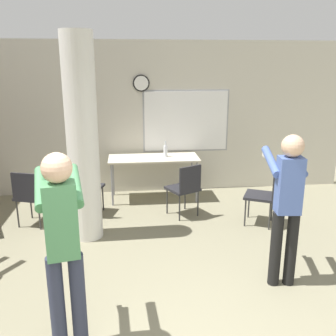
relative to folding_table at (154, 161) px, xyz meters
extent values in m
cube|color=beige|center=(-0.25, 0.52, 0.68)|extent=(8.00, 0.12, 2.80)
cylinder|color=black|center=(-0.18, 0.44, 1.33)|extent=(0.30, 0.03, 0.30)
cylinder|color=white|center=(-0.18, 0.43, 1.33)|extent=(0.26, 0.01, 0.25)
cube|color=#99999E|center=(0.65, 0.45, 0.63)|extent=(1.62, 0.01, 1.16)
cube|color=white|center=(0.65, 0.44, 0.63)|extent=(1.56, 0.02, 1.10)
cylinder|color=silver|center=(-1.06, -1.44, 0.68)|extent=(0.43, 0.43, 2.80)
cube|color=beige|center=(0.00, 0.00, 0.04)|extent=(1.60, 0.65, 0.03)
cylinder|color=gray|center=(-0.74, -0.27, -0.35)|extent=(0.04, 0.04, 0.75)
cylinder|color=gray|center=(0.74, -0.27, -0.35)|extent=(0.04, 0.04, 0.75)
cylinder|color=gray|center=(-0.74, 0.27, -0.35)|extent=(0.04, 0.04, 0.75)
cylinder|color=gray|center=(0.74, 0.27, -0.35)|extent=(0.04, 0.04, 0.75)
cylinder|color=silver|center=(0.22, 0.02, 0.16)|extent=(0.07, 0.07, 0.20)
cylinder|color=silver|center=(0.22, 0.02, 0.30)|extent=(0.03, 0.03, 0.09)
cube|color=#232328|center=(-1.12, -0.60, -0.27)|extent=(0.55, 0.55, 0.04)
cube|color=#232328|center=(-1.17, -0.80, -0.05)|extent=(0.39, 0.14, 0.40)
cylinder|color=#333333|center=(-0.89, -0.48, -0.50)|extent=(0.02, 0.02, 0.43)
cylinder|color=#333333|center=(-1.24, -0.38, -0.50)|extent=(0.02, 0.02, 0.43)
cylinder|color=#333333|center=(-0.99, -0.83, -0.50)|extent=(0.02, 0.02, 0.43)
cylinder|color=#333333|center=(-1.34, -0.73, -0.50)|extent=(0.02, 0.02, 0.43)
cube|color=#232328|center=(1.52, -1.28, -0.27)|extent=(0.59, 0.59, 0.04)
cube|color=#232328|center=(1.71, -1.38, -0.05)|extent=(0.20, 0.37, 0.40)
cylinder|color=#333333|center=(1.44, -1.04, -0.50)|extent=(0.02, 0.02, 0.43)
cylinder|color=#333333|center=(1.28, -1.36, -0.50)|extent=(0.02, 0.02, 0.43)
cylinder|color=#333333|center=(1.77, -1.20, -0.50)|extent=(0.02, 0.02, 0.43)
cylinder|color=#333333|center=(1.60, -1.53, -0.50)|extent=(0.02, 0.02, 0.43)
cube|color=#232328|center=(-1.90, -0.92, -0.27)|extent=(0.56, 0.56, 0.04)
cube|color=#232328|center=(-1.96, -1.11, -0.05)|extent=(0.39, 0.15, 0.40)
cylinder|color=#333333|center=(-1.67, -0.80, -0.50)|extent=(0.02, 0.02, 0.43)
cylinder|color=#333333|center=(-2.01, -0.69, -0.50)|extent=(0.02, 0.02, 0.43)
cylinder|color=#333333|center=(-1.78, -1.15, -0.50)|extent=(0.02, 0.02, 0.43)
cylinder|color=#333333|center=(-2.13, -1.03, -0.50)|extent=(0.02, 0.02, 0.43)
cube|color=#232328|center=(0.40, -0.82, -0.27)|extent=(0.59, 0.59, 0.04)
cube|color=#232328|center=(0.50, -1.00, -0.05)|extent=(0.37, 0.20, 0.40)
cylinder|color=#333333|center=(0.48, -0.58, -0.50)|extent=(0.02, 0.02, 0.43)
cylinder|color=#333333|center=(0.16, -0.74, -0.50)|extent=(0.02, 0.02, 0.43)
cylinder|color=#333333|center=(0.65, -0.90, -0.50)|extent=(0.02, 0.02, 0.43)
cylinder|color=#333333|center=(0.32, -1.06, -0.50)|extent=(0.02, 0.02, 0.43)
cylinder|color=black|center=(1.30, -2.92, -0.29)|extent=(0.13, 0.13, 0.86)
cylinder|color=black|center=(1.13, -2.90, -0.29)|extent=(0.13, 0.13, 0.86)
cube|color=#4C66AD|center=(1.21, -2.91, 0.44)|extent=(0.27, 0.22, 0.61)
sphere|color=#D8AD8C|center=(1.21, -2.91, 0.86)|extent=(0.23, 0.23, 0.23)
cylinder|color=#4C66AD|center=(1.37, -2.68, 0.64)|extent=(0.14, 0.55, 0.24)
cylinder|color=#4C66AD|center=(1.10, -2.65, 0.64)|extent=(0.14, 0.55, 0.24)
cube|color=white|center=(1.12, -2.41, 0.65)|extent=(0.05, 0.13, 0.04)
cylinder|color=#2D3347|center=(-0.91, -3.63, -0.28)|extent=(0.13, 0.13, 0.88)
cylinder|color=#2D3347|center=(-1.08, -3.67, -0.28)|extent=(0.13, 0.13, 0.88)
cube|color=#4C8C59|center=(-1.00, -3.65, 0.47)|extent=(0.29, 0.25, 0.62)
sphere|color=#D8AD8C|center=(-1.00, -3.65, 0.91)|extent=(0.24, 0.24, 0.24)
cylinder|color=#4C8C59|center=(-0.91, -3.38, 0.68)|extent=(0.20, 0.56, 0.25)
cylinder|color=#4C8C59|center=(-1.18, -3.43, 0.68)|extent=(0.20, 0.56, 0.25)
cube|color=white|center=(-1.23, -3.19, 0.68)|extent=(0.06, 0.13, 0.04)
camera|label=1|loc=(-0.46, -6.46, 1.67)|focal=40.00mm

